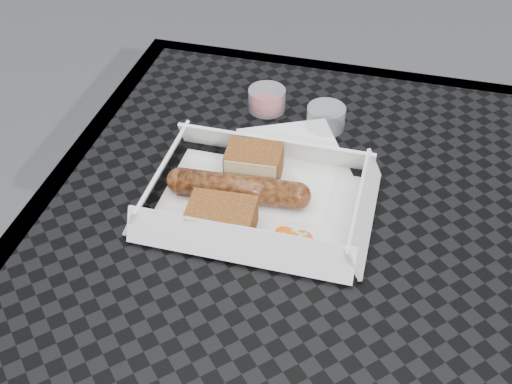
% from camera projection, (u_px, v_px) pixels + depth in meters
% --- Properties ---
extents(patio_table, '(0.80, 0.80, 0.74)m').
position_uv_depth(patio_table, '(370.00, 318.00, 0.70)').
color(patio_table, black).
rests_on(patio_table, ground).
extents(food_tray, '(0.22, 0.15, 0.00)m').
position_uv_depth(food_tray, '(258.00, 205.00, 0.72)').
color(food_tray, white).
rests_on(food_tray, patio_table).
extents(bratwurst, '(0.17, 0.04, 0.03)m').
position_uv_depth(bratwurst, '(238.00, 188.00, 0.72)').
color(bratwurst, brown).
rests_on(bratwurst, food_tray).
extents(bread_near, '(0.07, 0.05, 0.04)m').
position_uv_depth(bread_near, '(254.00, 164.00, 0.74)').
color(bread_near, brown).
rests_on(bread_near, food_tray).
extents(bread_far, '(0.07, 0.05, 0.04)m').
position_uv_depth(bread_far, '(222.00, 219.00, 0.68)').
color(bread_far, brown).
rests_on(bread_far, food_tray).
extents(veg_garnish, '(0.03, 0.03, 0.00)m').
position_uv_depth(veg_garnish, '(297.00, 238.00, 0.68)').
color(veg_garnish, '#FA5B0A').
rests_on(veg_garnish, food_tray).
extents(napkin, '(0.16, 0.16, 0.00)m').
position_uv_depth(napkin, '(292.00, 152.00, 0.80)').
color(napkin, white).
rests_on(napkin, patio_table).
extents(condiment_cup_sauce, '(0.05, 0.05, 0.03)m').
position_uv_depth(condiment_cup_sauce, '(267.00, 100.00, 0.86)').
color(condiment_cup_sauce, maroon).
rests_on(condiment_cup_sauce, patio_table).
extents(condiment_cup_empty, '(0.05, 0.05, 0.03)m').
position_uv_depth(condiment_cup_empty, '(326.00, 118.00, 0.83)').
color(condiment_cup_empty, silver).
rests_on(condiment_cup_empty, patio_table).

